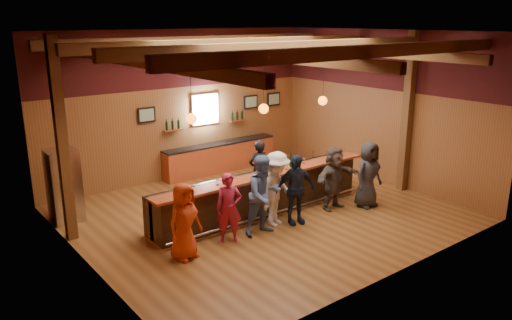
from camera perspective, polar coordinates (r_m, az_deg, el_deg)
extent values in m
plane|color=brown|center=(12.81, 0.83, -6.11)|extent=(9.00, 9.00, 0.00)
cube|color=brown|center=(15.42, -8.51, 6.21)|extent=(9.00, 0.04, 4.50)
cube|color=brown|center=(9.45, 16.19, -0.40)|extent=(9.00, 0.04, 4.50)
cube|color=brown|center=(10.05, -19.61, 0.25)|extent=(0.04, 8.00, 4.50)
cube|color=brown|center=(15.32, 14.21, 5.83)|extent=(0.04, 8.00, 4.50)
cube|color=brown|center=(11.88, 0.92, 14.45)|extent=(9.00, 8.00, 0.04)
cube|color=#3B1010|center=(15.23, -8.69, 11.39)|extent=(9.00, 0.01, 1.70)
cube|color=#3B1010|center=(9.79, -20.25, 8.19)|extent=(0.01, 8.00, 1.70)
cube|color=#3B1010|center=(15.13, 14.52, 11.05)|extent=(0.01, 8.00, 1.70)
cube|color=#553518|center=(11.49, -21.31, 1.97)|extent=(0.22, 0.22, 4.50)
cube|color=#553518|center=(14.61, 16.91, 5.16)|extent=(0.22, 0.22, 4.50)
cube|color=#553518|center=(9.74, 12.27, 12.01)|extent=(8.80, 0.20, 0.25)
cube|color=#553518|center=(11.13, 4.21, 12.77)|extent=(8.80, 0.20, 0.25)
cube|color=#553518|center=(12.69, -1.99, 13.18)|extent=(8.80, 0.20, 0.25)
cube|color=#553518|center=(14.35, -6.81, 13.40)|extent=(8.80, 0.20, 0.25)
cube|color=#553518|center=(10.31, -12.47, 10.80)|extent=(0.18, 7.80, 0.22)
cube|color=#553518|center=(11.91, 0.90, 11.80)|extent=(0.18, 7.80, 0.22)
cube|color=#553518|center=(13.97, 10.78, 12.14)|extent=(0.18, 7.80, 0.22)
cube|color=black|center=(12.62, 0.84, -3.90)|extent=(6.00, 0.60, 1.05)
cube|color=#95371B|center=(12.31, 1.37, -1.69)|extent=(6.30, 0.50, 0.06)
cube|color=black|center=(12.78, -0.22, -1.76)|extent=(6.00, 0.48, 0.05)
cube|color=black|center=(12.93, -0.22, -3.76)|extent=(6.00, 0.48, 0.90)
cube|color=silver|center=(14.05, 6.26, -0.40)|extent=(0.45, 0.40, 0.14)
cube|color=silver|center=(14.39, 7.69, -0.06)|extent=(0.45, 0.40, 0.14)
cylinder|color=silver|center=(12.45, 2.04, -6.04)|extent=(6.00, 0.06, 0.06)
cube|color=#95371B|center=(16.19, -4.07, 0.27)|extent=(4.00, 0.50, 0.90)
cube|color=black|center=(16.07, -4.10, 1.90)|extent=(4.00, 0.52, 0.05)
cube|color=silver|center=(15.81, -5.86, 5.80)|extent=(0.95, 0.08, 0.95)
cube|color=white|center=(15.77, -5.76, 5.78)|extent=(0.78, 0.01, 0.78)
cube|color=black|center=(14.85, -12.41, 5.05)|extent=(0.55, 0.04, 0.45)
cube|color=silver|center=(14.83, -12.37, 5.04)|extent=(0.45, 0.01, 0.35)
cube|color=black|center=(16.80, -0.61, 6.65)|extent=(0.55, 0.04, 0.45)
cube|color=silver|center=(16.78, -0.56, 6.64)|extent=(0.45, 0.01, 0.35)
cube|color=black|center=(17.42, 2.03, 6.97)|extent=(0.55, 0.04, 0.45)
cube|color=silver|center=(17.40, 2.09, 6.96)|extent=(0.45, 0.01, 0.35)
cube|color=#95371B|center=(15.26, -9.49, 3.38)|extent=(0.60, 0.18, 0.04)
cylinder|color=black|center=(15.14, -10.18, 3.83)|extent=(0.07, 0.07, 0.26)
cylinder|color=black|center=(15.23, -9.51, 3.93)|extent=(0.07, 0.07, 0.26)
cylinder|color=black|center=(15.32, -8.86, 4.04)|extent=(0.07, 0.07, 0.26)
cube|color=#95371B|center=(16.50, -2.14, 4.53)|extent=(0.60, 0.18, 0.04)
cylinder|color=black|center=(16.36, -2.72, 4.96)|extent=(0.07, 0.07, 0.26)
cylinder|color=black|center=(16.47, -2.15, 5.04)|extent=(0.07, 0.07, 0.26)
cylinder|color=black|center=(16.59, -1.58, 5.12)|extent=(0.07, 0.07, 0.26)
cylinder|color=black|center=(10.84, -7.47, 7.95)|extent=(0.01, 0.01, 1.25)
sphere|color=#E7600B|center=(10.94, -7.36, 4.70)|extent=(0.24, 0.24, 0.24)
cylinder|color=black|center=(11.97, 0.89, 8.82)|extent=(0.01, 0.01, 1.25)
sphere|color=#E7600B|center=(12.06, 0.88, 5.87)|extent=(0.24, 0.24, 0.24)
cylinder|color=black|center=(13.30, 7.73, 9.39)|extent=(0.01, 0.01, 1.25)
sphere|color=#E7600B|center=(13.38, 7.63, 6.73)|extent=(0.24, 0.24, 0.24)
cube|color=silver|center=(12.93, -21.10, -2.76)|extent=(0.70, 0.70, 1.80)
imported|color=red|center=(10.34, -8.20, -6.94)|extent=(0.89, 0.67, 1.63)
imported|color=#A01D3C|center=(11.01, -3.11, -5.49)|extent=(0.69, 0.62, 1.57)
imported|color=#5473A9|center=(11.35, 0.89, -4.02)|extent=(0.95, 0.76, 1.87)
imported|color=silver|center=(11.82, 2.32, -3.34)|extent=(1.34, 1.05, 1.82)
imported|color=#1D253A|center=(11.96, 4.50, -3.36)|extent=(1.09, 0.68, 1.73)
imported|color=#4C433D|center=(13.01, 8.91, -2.04)|extent=(1.58, 0.60, 1.67)
imported|color=#29292C|center=(13.33, 12.68, -1.62)|extent=(0.86, 0.56, 1.75)
imported|color=black|center=(13.53, 0.29, -1.17)|extent=(0.64, 0.45, 1.66)
cylinder|color=brown|center=(12.42, 1.96, -0.79)|extent=(0.23, 0.23, 0.25)
cylinder|color=black|center=(12.73, 2.86, -0.39)|extent=(0.07, 0.07, 0.25)
cylinder|color=black|center=(12.68, 2.87, 0.35)|extent=(0.03, 0.03, 0.09)
cylinder|color=black|center=(12.84, 4.00, -0.21)|extent=(0.08, 0.08, 0.27)
cylinder|color=black|center=(12.79, 4.02, 0.58)|extent=(0.03, 0.03, 0.09)
cylinder|color=silver|center=(11.01, -8.46, -3.85)|extent=(0.07, 0.07, 0.01)
cylinder|color=silver|center=(10.99, -8.47, -3.58)|extent=(0.01, 0.01, 0.10)
sphere|color=silver|center=(10.96, -8.49, -3.17)|extent=(0.08, 0.08, 0.08)
cylinder|color=silver|center=(11.10, -7.14, -3.63)|extent=(0.07, 0.07, 0.01)
cylinder|color=silver|center=(11.08, -7.15, -3.38)|extent=(0.01, 0.01, 0.10)
sphere|color=silver|center=(11.06, -7.17, -2.99)|extent=(0.08, 0.08, 0.08)
cylinder|color=silver|center=(11.51, -4.42, -2.83)|extent=(0.06, 0.06, 0.01)
cylinder|color=silver|center=(11.49, -4.43, -2.60)|extent=(0.01, 0.01, 0.09)
sphere|color=silver|center=(11.47, -4.44, -2.25)|extent=(0.07, 0.07, 0.07)
cylinder|color=silver|center=(11.55, -2.97, -2.74)|extent=(0.06, 0.06, 0.01)
cylinder|color=silver|center=(11.53, -2.98, -2.51)|extent=(0.01, 0.01, 0.09)
sphere|color=silver|center=(11.51, -2.98, -2.15)|extent=(0.07, 0.07, 0.07)
cylinder|color=silver|center=(12.19, 0.19, -1.70)|extent=(0.07, 0.07, 0.01)
cylinder|color=silver|center=(12.17, 0.19, -1.46)|extent=(0.01, 0.01, 0.10)
sphere|color=silver|center=(12.15, 0.19, -1.09)|extent=(0.08, 0.08, 0.08)
cylinder|color=silver|center=(12.66, 3.48, -1.06)|extent=(0.06, 0.06, 0.01)
cylinder|color=silver|center=(12.65, 3.48, -0.85)|extent=(0.01, 0.01, 0.09)
sphere|color=silver|center=(12.63, 3.49, -0.52)|extent=(0.07, 0.07, 0.07)
cylinder|color=silver|center=(13.19, 5.52, -0.40)|extent=(0.06, 0.06, 0.01)
cylinder|color=silver|center=(13.18, 5.52, -0.19)|extent=(0.01, 0.01, 0.09)
sphere|color=silver|center=(13.16, 5.53, 0.13)|extent=(0.07, 0.07, 0.07)
cylinder|color=silver|center=(13.71, 8.65, 0.12)|extent=(0.07, 0.07, 0.01)
cylinder|color=silver|center=(13.70, 8.66, 0.33)|extent=(0.01, 0.01, 0.10)
sphere|color=silver|center=(13.68, 8.68, 0.65)|extent=(0.08, 0.08, 0.08)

